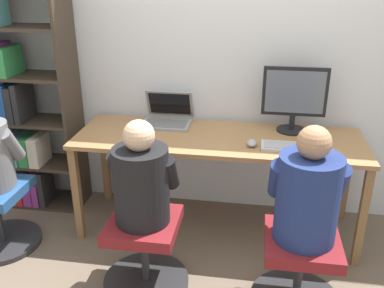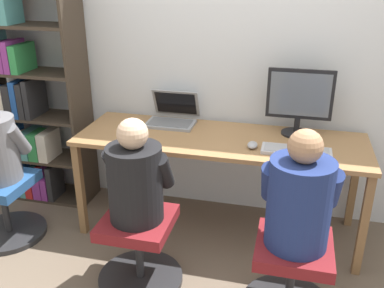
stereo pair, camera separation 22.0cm
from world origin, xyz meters
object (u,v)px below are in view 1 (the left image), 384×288
object	(u,v)px
keyboard	(295,147)
office_chair_left	(299,270)
person_at_monitor	(308,193)
bookshelf	(12,105)
office_chair_right	(145,251)
desktop_monitor	(294,99)
laptop	(167,117)
person_at_laptop	(141,180)

from	to	relation	value
keyboard	office_chair_left	world-z (taller)	keyboard
person_at_monitor	bookshelf	world-z (taller)	bookshelf
keyboard	office_chair_right	xyz separation A→B (m)	(-0.88, -0.55, -0.51)
desktop_monitor	person_at_monitor	xyz separation A→B (m)	(0.04, -0.91, -0.24)
desktop_monitor	laptop	world-z (taller)	desktop_monitor
office_chair_right	person_at_laptop	distance (m)	0.48
office_chair_right	bookshelf	xyz separation A→B (m)	(-1.24, 0.82, 0.61)
office_chair_left	bookshelf	xyz separation A→B (m)	(-2.15, 0.85, 0.61)
person_at_monitor	office_chair_left	bearing A→B (deg)	-90.00
desktop_monitor	laptop	distance (m)	0.93
laptop	keyboard	xyz separation A→B (m)	(0.92, -0.34, -0.04)
person_at_monitor	person_at_laptop	size ratio (longest dim) A/B	1.05
laptop	office_chair_right	distance (m)	1.05
laptop	bookshelf	bearing A→B (deg)	-176.47
desktop_monitor	office_chair_right	distance (m)	1.44
office_chair_right	desktop_monitor	bearing A→B (deg)	45.24
laptop	bookshelf	xyz separation A→B (m)	(-1.20, -0.07, 0.06)
person_at_monitor	bookshelf	xyz separation A→B (m)	(-2.15, 0.85, 0.11)
office_chair_left	person_at_laptop	size ratio (longest dim) A/B	0.85
office_chair_left	bookshelf	world-z (taller)	bookshelf
office_chair_right	bookshelf	bearing A→B (deg)	146.47
keyboard	person_at_monitor	bearing A→B (deg)	-87.03
laptop	person_at_laptop	distance (m)	0.89
office_chair_left	office_chair_right	size ratio (longest dim) A/B	1.00
bookshelf	person_at_laptop	bearing A→B (deg)	-33.38
person_at_laptop	bookshelf	world-z (taller)	bookshelf
keyboard	person_at_monitor	world-z (taller)	person_at_monitor
person_at_monitor	person_at_laptop	xyz separation A→B (m)	(-0.91, 0.03, -0.01)
laptop	person_at_laptop	xyz separation A→B (m)	(0.04, -0.89, -0.06)
office_chair_right	person_at_monitor	bearing A→B (deg)	-1.72
laptop	office_chair_right	size ratio (longest dim) A/B	0.67
desktop_monitor	office_chair_right	size ratio (longest dim) A/B	0.88
laptop	person_at_monitor	bearing A→B (deg)	-44.13
office_chair_left	person_at_monitor	bearing A→B (deg)	90.00
person_at_monitor	keyboard	bearing A→B (deg)	92.97
desktop_monitor	bookshelf	size ratio (longest dim) A/B	0.26
desktop_monitor	office_chair_right	xyz separation A→B (m)	(-0.87, -0.88, -0.74)
office_chair_right	person_at_laptop	world-z (taller)	person_at_laptop
office_chair_left	person_at_monitor	distance (m)	0.50
desktop_monitor	person_at_laptop	distance (m)	1.26
office_chair_right	person_at_laptop	xyz separation A→B (m)	(-0.00, 0.00, 0.48)
office_chair_right	person_at_monitor	xyz separation A→B (m)	(0.91, -0.03, 0.50)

